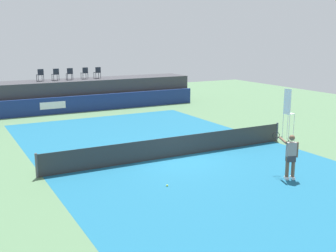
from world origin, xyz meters
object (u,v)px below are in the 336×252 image
object	(u,v)px
spectator_chair_left	(56,74)
umpire_chair	(288,111)
spectator_chair_far_left	(40,74)
tennis_player	(290,155)
net_post_near	(37,166)
spectator_chair_right	(85,72)
net_post_far	(277,132)
spectator_chair_center	(70,73)
spectator_chair_far_right	(97,72)
tennis_ball	(167,185)

from	to	relation	value
spectator_chair_left	umpire_chair	world-z (taller)	spectator_chair_left
spectator_chair_far_left	tennis_player	distance (m)	20.99
spectator_chair_far_left	net_post_near	xyz separation A→B (m)	(-3.50, -15.47, -2.19)
spectator_chair_right	net_post_far	xyz separation A→B (m)	(5.53, -15.50, -2.19)
spectator_chair_left	net_post_near	size ratio (longest dim) A/B	0.89
spectator_chair_right	umpire_chair	distance (m)	16.74
spectator_chair_far_left	umpire_chair	distance (m)	18.25
spectator_chair_center	net_post_far	xyz separation A→B (m)	(6.74, -15.39, -2.19)
net_post_far	tennis_player	bearing A→B (deg)	-128.12
spectator_chair_far_right	net_post_near	size ratio (longest dim) A/B	0.89
spectator_chair_center	spectator_chair_far_right	distance (m)	2.21
tennis_player	tennis_ball	xyz separation A→B (m)	(-4.59, 1.52, -0.92)
spectator_chair_right	net_post_near	bearing A→B (deg)	-113.92
tennis_ball	net_post_near	bearing A→B (deg)	140.91
tennis_player	tennis_ball	distance (m)	4.92
spectator_chair_right	tennis_player	distance (m)	20.45
spectator_chair_center	tennis_ball	size ratio (longest dim) A/B	13.06
spectator_chair_center	tennis_player	xyz separation A→B (m)	(2.97, -20.19, -1.73)
spectator_chair_right	tennis_ball	bearing A→B (deg)	-98.58
spectator_chair_far_right	tennis_ball	distance (m)	19.25
spectator_chair_far_left	spectator_chair_right	world-z (taller)	same
spectator_chair_far_left	spectator_chair_center	xyz separation A→B (m)	(2.16, -0.09, 0.00)
spectator_chair_left	net_post_near	xyz separation A→B (m)	(-4.60, -15.38, -2.19)
net_post_near	spectator_chair_left	bearing A→B (deg)	73.35
spectator_chair_right	net_post_far	distance (m)	16.60
net_post_far	spectator_chair_far_right	bearing A→B (deg)	106.39
net_post_near	net_post_far	size ratio (longest dim) A/B	1.00
net_post_near	tennis_player	size ratio (longest dim) A/B	0.56
spectator_chair_left	net_post_far	xyz separation A→B (m)	(7.80, -15.38, -2.19)
net_post_far	tennis_player	xyz separation A→B (m)	(-3.77, -4.80, 0.46)
spectator_chair_far_left	net_post_near	world-z (taller)	spectator_chair_far_left
net_post_far	tennis_player	distance (m)	6.12
umpire_chair	net_post_near	distance (m)	13.12
spectator_chair_far_left	spectator_chair_left	xyz separation A→B (m)	(1.10, -0.09, 0.00)
tennis_player	spectator_chair_right	bearing A→B (deg)	94.95
spectator_chair_left	umpire_chair	bearing A→B (deg)	-61.18
net_post_near	tennis_player	world-z (taller)	tennis_player
spectator_chair_far_right	tennis_player	world-z (taller)	spectator_chair_far_right
spectator_chair_center	net_post_near	xyz separation A→B (m)	(-5.66, -15.39, -2.19)
spectator_chair_right	umpire_chair	size ratio (longest dim) A/B	0.32
tennis_ball	spectator_chair_far_right	bearing A→B (deg)	78.40
spectator_chair_far_left	net_post_near	bearing A→B (deg)	-102.73
spectator_chair_left	net_post_far	size ratio (longest dim) A/B	0.89
spectator_chair_far_right	spectator_chair_right	bearing A→B (deg)	174.15
spectator_chair_right	spectator_chair_far_right	world-z (taller)	same
spectator_chair_far_left	tennis_ball	distance (m)	18.95
spectator_chair_left	net_post_near	world-z (taller)	spectator_chair_left
umpire_chair	tennis_ball	distance (m)	9.73
spectator_chair_far_left	spectator_chair_far_right	bearing A→B (deg)	-1.02
spectator_chair_center	net_post_near	world-z (taller)	spectator_chair_center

